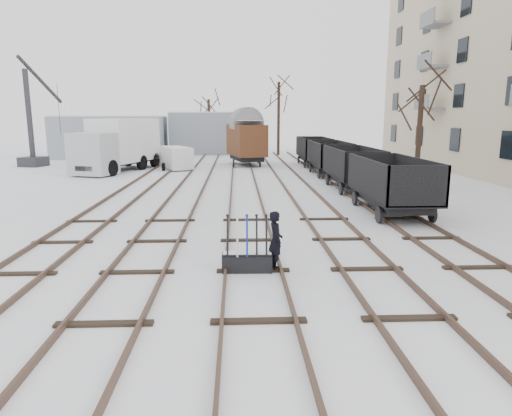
{
  "coord_description": "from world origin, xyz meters",
  "views": [
    {
      "loc": [
        -0.41,
        -11.33,
        3.96
      ],
      "look_at": [
        0.18,
        2.48,
        1.2
      ],
      "focal_mm": 32.0,
      "sensor_mm": 36.0,
      "label": 1
    }
  ],
  "objects_px": {
    "worker": "(276,241)",
    "lorry": "(118,144)",
    "freight_wagon_a": "(391,192)",
    "ground_frame": "(247,261)",
    "panel_van": "(176,158)",
    "box_van_wagon": "(246,139)",
    "crane": "(32,138)"
  },
  "relations": [
    {
      "from": "crane",
      "to": "ground_frame",
      "type": "bearing_deg",
      "value": -41.67
    },
    {
      "from": "box_van_wagon",
      "to": "lorry",
      "type": "height_order",
      "value": "lorry"
    },
    {
      "from": "ground_frame",
      "to": "panel_van",
      "type": "relative_size",
      "value": 0.35
    },
    {
      "from": "ground_frame",
      "to": "box_van_wagon",
      "type": "height_order",
      "value": "box_van_wagon"
    },
    {
      "from": "ground_frame",
      "to": "lorry",
      "type": "xyz_separation_m",
      "value": [
        -9.0,
        22.96,
        1.7
      ]
    },
    {
      "from": "freight_wagon_a",
      "to": "panel_van",
      "type": "xyz_separation_m",
      "value": [
        -11.09,
        17.04,
        0.01
      ]
    },
    {
      "from": "panel_van",
      "to": "ground_frame",
      "type": "bearing_deg",
      "value": -101.54
    },
    {
      "from": "freight_wagon_a",
      "to": "lorry",
      "type": "bearing_deg",
      "value": 133.67
    },
    {
      "from": "freight_wagon_a",
      "to": "panel_van",
      "type": "distance_m",
      "value": 20.33
    },
    {
      "from": "box_van_wagon",
      "to": "panel_van",
      "type": "height_order",
      "value": "box_van_wagon"
    },
    {
      "from": "ground_frame",
      "to": "crane",
      "type": "height_order",
      "value": "crane"
    },
    {
      "from": "ground_frame",
      "to": "panel_van",
      "type": "distance_m",
      "value": 24.64
    },
    {
      "from": "freight_wagon_a",
      "to": "crane",
      "type": "relative_size",
      "value": 0.65
    },
    {
      "from": "lorry",
      "to": "panel_van",
      "type": "height_order",
      "value": "lorry"
    },
    {
      "from": "worker",
      "to": "lorry",
      "type": "relative_size",
      "value": 0.18
    },
    {
      "from": "worker",
      "to": "freight_wagon_a",
      "type": "height_order",
      "value": "freight_wagon_a"
    },
    {
      "from": "crane",
      "to": "worker",
      "type": "bearing_deg",
      "value": -40.43
    },
    {
      "from": "worker",
      "to": "lorry",
      "type": "distance_m",
      "value": 24.88
    },
    {
      "from": "worker",
      "to": "freight_wagon_a",
      "type": "xyz_separation_m",
      "value": [
        5.41,
        6.99,
        0.09
      ]
    },
    {
      "from": "box_van_wagon",
      "to": "freight_wagon_a",
      "type": "bearing_deg",
      "value": -87.72
    },
    {
      "from": "panel_van",
      "to": "lorry",
      "type": "bearing_deg",
      "value": 172.94
    },
    {
      "from": "worker",
      "to": "panel_van",
      "type": "xyz_separation_m",
      "value": [
        -5.68,
        24.03,
        0.1
      ]
    },
    {
      "from": "ground_frame",
      "to": "box_van_wagon",
      "type": "distance_m",
      "value": 26.87
    },
    {
      "from": "freight_wagon_a",
      "to": "lorry",
      "type": "distance_m",
      "value": 21.97
    },
    {
      "from": "worker",
      "to": "lorry",
      "type": "bearing_deg",
      "value": 13.6
    },
    {
      "from": "box_van_wagon",
      "to": "crane",
      "type": "relative_size",
      "value": 0.61
    },
    {
      "from": "worker",
      "to": "box_van_wagon",
      "type": "bearing_deg",
      "value": -9.08
    },
    {
      "from": "ground_frame",
      "to": "worker",
      "type": "height_order",
      "value": "worker"
    },
    {
      "from": "lorry",
      "to": "ground_frame",
      "type": "bearing_deg",
      "value": -50.1
    },
    {
      "from": "worker",
      "to": "panel_van",
      "type": "relative_size",
      "value": 0.38
    },
    {
      "from": "lorry",
      "to": "crane",
      "type": "bearing_deg",
      "value": 172.5
    },
    {
      "from": "worker",
      "to": "panel_van",
      "type": "height_order",
      "value": "panel_van"
    }
  ]
}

